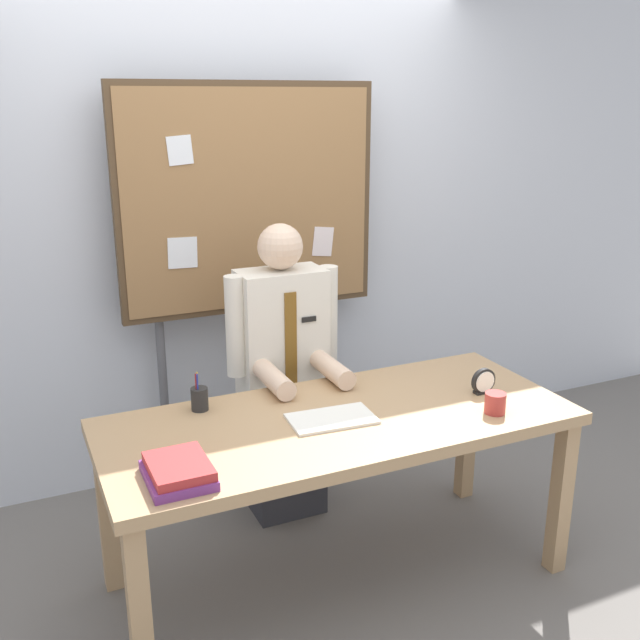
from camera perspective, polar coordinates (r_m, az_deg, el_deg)
The scene contains 10 objects.
ground_plane at distance 3.29m, azimuth 1.42°, elevation -19.61°, with size 12.00×12.00×0.00m, color slate.
back_wall at distance 3.82m, azimuth -6.56°, elevation 7.79°, with size 6.40×0.08×2.70m, color silver.
desk at distance 2.94m, azimuth 1.52°, elevation -9.10°, with size 1.89×0.79×0.75m.
person at distance 3.44m, azimuth -2.92°, elevation -5.02°, with size 0.55×0.56×1.43m.
bulletin_board at distance 3.62m, azimuth -5.60°, elevation 9.00°, with size 1.32×0.09×2.05m.
book_stack at distance 2.48m, azimuth -11.14°, elevation -11.66°, with size 0.21×0.26×0.07m.
open_notebook at distance 2.86m, azimuth 0.93°, elevation -7.82°, with size 0.34×0.20×0.01m, color white.
desk_clock at distance 3.17m, azimuth 12.81°, elevation -4.82°, with size 0.11×0.04×0.11m.
coffee_mug at distance 2.99m, azimuth 13.69°, elevation -6.40°, with size 0.09×0.09×0.09m, color #B23833.
pen_holder at distance 2.98m, azimuth -9.52°, elevation -6.15°, with size 0.07×0.07×0.16m.
Camera 1 is at (-1.16, -2.36, 1.97)m, focal length 40.44 mm.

